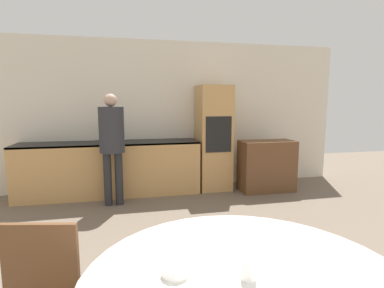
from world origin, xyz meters
name	(u,v)px	position (x,y,z in m)	size (l,w,h in m)	color
wall_back	(166,115)	(0.00, 5.55, 1.30)	(6.55, 0.05, 2.60)	silver
kitchen_counter	(111,168)	(-0.97, 5.21, 0.46)	(2.91, 0.60, 0.88)	tan
oven_unit	(214,138)	(0.80, 5.22, 0.91)	(0.55, 0.59, 1.82)	tan
sideboard	(267,166)	(1.66, 4.87, 0.44)	(0.93, 0.45, 0.88)	brown
person_standing	(112,137)	(-0.91, 4.69, 1.02)	(0.36, 0.36, 1.66)	#262628
cup	(249,270)	(-0.20, 1.31, 0.82)	(0.07, 0.07, 0.09)	white
bowl_near	(175,271)	(-0.51, 1.41, 0.79)	(0.12, 0.12, 0.04)	white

